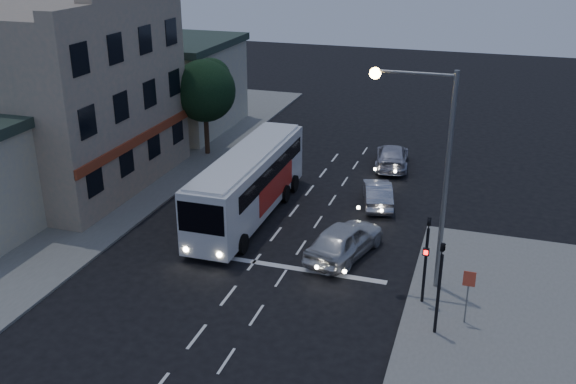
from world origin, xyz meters
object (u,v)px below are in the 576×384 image
(street_tree, at_px, (204,88))
(traffic_signal_main, at_px, (427,250))
(car_sedan_a, at_px, (378,193))
(car_sedan_b, at_px, (392,156))
(traffic_signal_side, at_px, (440,277))
(car_suv, at_px, (344,240))
(streetlight, at_px, (431,157))
(tour_bus, at_px, (249,182))
(regulatory_sign, at_px, (468,289))

(street_tree, bearing_deg, traffic_signal_main, -42.03)
(car_sedan_a, xyz_separation_m, car_sedan_b, (-0.25, 6.28, 0.03))
(car_sedan_b, relative_size, traffic_signal_side, 1.18)
(car_suv, distance_m, streetlight, 6.31)
(tour_bus, distance_m, regulatory_sign, 13.25)
(car_suv, height_order, car_sedan_b, car_suv)
(street_tree, bearing_deg, regulatory_sign, -41.08)
(tour_bus, xyz_separation_m, street_tree, (-6.18, 8.38, 2.61))
(car_suv, bearing_deg, tour_bus, -10.78)
(car_sedan_b, xyz_separation_m, street_tree, (-12.02, -1.39, 3.80))
(car_sedan_b, bearing_deg, traffic_signal_side, 96.95)
(car_sedan_a, xyz_separation_m, street_tree, (-12.27, 4.89, 3.83))
(traffic_signal_side, height_order, streetlight, streetlight)
(regulatory_sign, relative_size, street_tree, 0.35)
(car_sedan_a, relative_size, traffic_signal_main, 0.99)
(car_suv, relative_size, traffic_signal_side, 1.18)
(traffic_signal_main, height_order, street_tree, street_tree)
(traffic_signal_main, height_order, regulatory_sign, traffic_signal_main)
(car_suv, height_order, regulatory_sign, regulatory_sign)
(traffic_signal_main, bearing_deg, traffic_signal_side, -70.51)
(tour_bus, height_order, street_tree, street_tree)
(tour_bus, distance_m, street_tree, 10.73)
(car_suv, xyz_separation_m, car_sedan_a, (0.36, 6.34, -0.16))
(car_suv, height_order, car_sedan_a, car_suv)
(traffic_signal_side, relative_size, regulatory_sign, 1.86)
(traffic_signal_side, distance_m, streetlight, 4.84)
(car_suv, bearing_deg, traffic_signal_side, 148.18)
(car_suv, distance_m, street_tree, 16.77)
(tour_bus, distance_m, car_sedan_a, 7.13)
(traffic_signal_main, distance_m, regulatory_sign, 2.14)
(traffic_signal_main, bearing_deg, car_suv, 142.18)
(car_sedan_a, xyz_separation_m, streetlight, (3.28, -7.94, 5.07))
(streetlight, distance_m, street_tree, 20.19)
(traffic_signal_side, bearing_deg, regulatory_sign, 43.92)
(car_sedan_b, height_order, traffic_signal_side, traffic_signal_side)
(car_suv, xyz_separation_m, traffic_signal_main, (3.89, -3.02, 1.59))
(streetlight, bearing_deg, car_suv, 156.25)
(car_sedan_b, relative_size, streetlight, 0.54)
(regulatory_sign, height_order, streetlight, streetlight)
(traffic_signal_side, bearing_deg, car_suv, 132.57)
(car_sedan_a, relative_size, car_sedan_b, 0.84)
(car_sedan_b, distance_m, street_tree, 12.68)
(tour_bus, distance_m, car_suv, 6.49)
(car_sedan_b, distance_m, traffic_signal_side, 18.26)
(tour_bus, xyz_separation_m, traffic_signal_main, (9.62, -5.87, 0.53))
(tour_bus, distance_m, traffic_signal_side, 12.98)
(streetlight, bearing_deg, traffic_signal_side, -74.30)
(car_sedan_b, bearing_deg, car_sedan_a, 84.93)
(traffic_signal_side, bearing_deg, tour_bus, 142.77)
(streetlight, bearing_deg, traffic_signal_main, -79.80)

